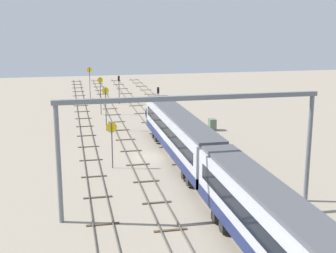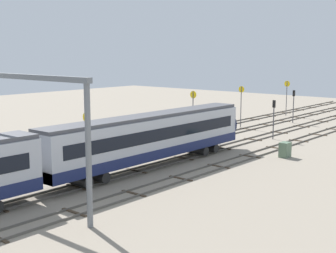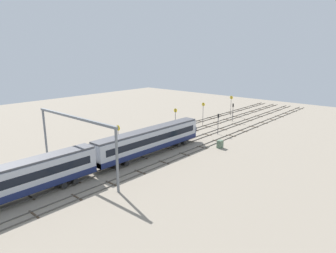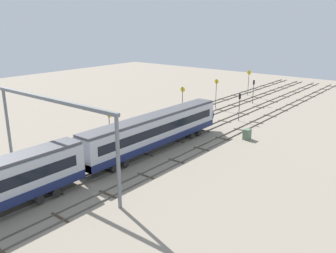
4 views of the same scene
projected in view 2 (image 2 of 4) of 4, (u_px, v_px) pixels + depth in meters
The scene contains 12 objects.
ground_plane at pixel (144, 161), 46.45m from camera, with size 150.87×150.87×0.00m, color gray.
track_near_foreground at pixel (201, 172), 42.03m from camera, with size 134.87×2.40×0.16m.
track_with_train at pixel (162, 164), 44.97m from camera, with size 134.87×2.40×0.16m.
track_middle at pixel (127, 157), 47.91m from camera, with size 134.87×2.40×0.16m.
track_second_far at pixel (97, 151), 50.85m from camera, with size 134.87×2.40×0.16m.
speed_sign_near_foreground at pixel (193, 108), 58.51m from camera, with size 0.14×0.92×5.82m.
speed_sign_mid_trackside at pixel (241, 101), 66.72m from camera, with size 0.14×0.89×5.81m.
speed_sign_far_trackside at pixel (87, 127), 46.84m from camera, with size 0.14×1.08×4.71m.
speed_sign_distant_end at pixel (287, 93), 79.06m from camera, with size 0.14×0.99×5.82m.
signal_light_trackside_approach at pixel (274, 114), 57.58m from camera, with size 0.31×0.32×4.79m.
signal_light_trackside_departure at pixel (294, 102), 70.86m from camera, with size 0.31×0.32×4.92m.
relay_cabinet at pixel (285, 150), 48.04m from camera, with size 1.16×0.88×1.53m.
Camera 2 is at (-33.03, -31.18, 10.53)m, focal length 50.86 mm.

